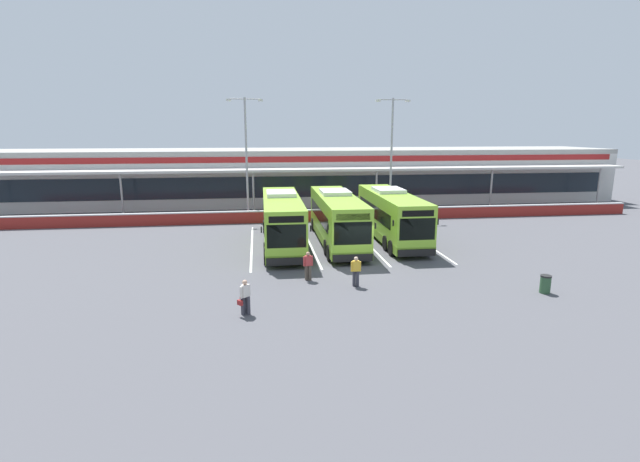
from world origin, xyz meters
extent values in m
plane|color=#4C4C51|center=(0.00, 0.00, 0.00)|extent=(200.00, 200.00, 0.00)
cube|color=silver|center=(0.00, 27.00, 2.75)|extent=(70.00, 10.00, 5.50)
cube|color=#19232D|center=(0.00, 21.98, 2.30)|extent=(66.00, 0.08, 2.20)
cube|color=maroon|center=(0.00, 21.97, 5.15)|extent=(68.00, 0.08, 0.60)
cube|color=beige|center=(0.00, 20.50, 4.20)|extent=(67.00, 3.00, 0.24)
cube|color=gray|center=(0.00, 27.00, 5.75)|extent=(70.00, 10.00, 0.50)
cylinder|color=#999999|center=(-18.60, 19.30, 2.10)|extent=(0.20, 0.20, 4.20)
cylinder|color=#999999|center=(-6.20, 19.30, 2.10)|extent=(0.20, 0.20, 4.20)
cylinder|color=#999999|center=(6.20, 19.30, 2.10)|extent=(0.20, 0.20, 4.20)
cylinder|color=#999999|center=(18.60, 19.30, 2.10)|extent=(0.20, 0.20, 4.20)
cylinder|color=#999999|center=(31.00, 19.30, 2.10)|extent=(0.20, 0.20, 4.20)
cube|color=maroon|center=(0.00, 14.50, 0.50)|extent=(60.00, 0.36, 1.00)
cube|color=#B2B2B2|center=(0.00, 14.50, 1.05)|extent=(60.00, 0.40, 0.10)
cube|color=#8CC633|center=(-4.11, 5.74, 1.91)|extent=(2.66, 12.02, 3.19)
cube|color=olive|center=(-4.11, 5.74, 0.59)|extent=(2.68, 12.04, 0.56)
cube|color=black|center=(-4.11, 6.14, 2.15)|extent=(2.66, 9.62, 0.96)
cube|color=black|center=(-4.17, -0.21, 2.05)|extent=(2.31, 0.12, 1.40)
cube|color=black|center=(-4.17, -0.22, 3.05)|extent=(2.05, 0.10, 0.40)
cube|color=silver|center=(-4.10, 6.74, 3.64)|extent=(2.07, 2.82, 0.28)
cube|color=black|center=(-4.17, -0.32, 0.55)|extent=(2.45, 0.18, 0.44)
cube|color=black|center=(-2.71, 0.12, 2.40)|extent=(0.08, 0.12, 0.36)
cube|color=black|center=(-5.62, 0.15, 2.40)|extent=(0.08, 0.12, 0.36)
cylinder|color=black|center=(-2.88, 10.33, 0.52)|extent=(0.33, 1.04, 1.04)
cylinder|color=black|center=(-5.27, 10.35, 0.52)|extent=(0.33, 1.04, 1.04)
cylinder|color=black|center=(-2.95, 2.53, 0.52)|extent=(0.33, 1.04, 1.04)
cylinder|color=black|center=(-5.34, 2.55, 0.52)|extent=(0.33, 1.04, 1.04)
cylinder|color=black|center=(-2.96, 1.13, 0.52)|extent=(0.33, 1.04, 1.04)
cylinder|color=black|center=(-5.35, 1.15, 0.52)|extent=(0.33, 1.04, 1.04)
cube|color=#8CC633|center=(-0.12, 5.99, 1.91)|extent=(2.66, 12.02, 3.19)
cube|color=olive|center=(-0.12, 5.99, 0.59)|extent=(2.68, 12.04, 0.56)
cube|color=black|center=(-0.11, 6.39, 2.15)|extent=(2.66, 9.62, 0.96)
cube|color=black|center=(-0.17, 0.04, 2.05)|extent=(2.31, 0.12, 1.40)
cube|color=black|center=(-0.17, 0.03, 3.05)|extent=(2.05, 0.10, 0.40)
cube|color=silver|center=(-0.11, 6.99, 3.64)|extent=(2.07, 2.82, 0.28)
cube|color=black|center=(-0.17, -0.07, 0.55)|extent=(2.45, 0.18, 0.44)
cube|color=black|center=(1.29, 0.38, 2.40)|extent=(0.08, 0.12, 0.36)
cube|color=black|center=(-1.62, 0.40, 2.40)|extent=(0.08, 0.12, 0.36)
cylinder|color=black|center=(1.12, 10.58, 0.52)|extent=(0.33, 1.04, 1.04)
cylinder|color=black|center=(-1.27, 10.60, 0.52)|extent=(0.33, 1.04, 1.04)
cylinder|color=black|center=(1.05, 2.78, 0.52)|extent=(0.33, 1.04, 1.04)
cylinder|color=black|center=(-1.34, 2.80, 0.52)|extent=(0.33, 1.04, 1.04)
cylinder|color=black|center=(1.04, 1.38, 0.52)|extent=(0.33, 1.04, 1.04)
cylinder|color=black|center=(-1.35, 1.40, 0.52)|extent=(0.33, 1.04, 1.04)
cube|color=#8CC633|center=(4.12, 6.64, 1.91)|extent=(2.66, 12.02, 3.19)
cube|color=olive|center=(4.12, 6.64, 0.59)|extent=(2.68, 12.04, 0.56)
cube|color=black|center=(4.12, 7.04, 2.15)|extent=(2.66, 9.62, 0.96)
cube|color=black|center=(4.07, 0.69, 2.05)|extent=(2.31, 0.12, 1.40)
cube|color=black|center=(4.07, 0.68, 3.05)|extent=(2.05, 0.10, 0.40)
cube|color=silver|center=(4.13, 7.64, 3.64)|extent=(2.07, 2.82, 0.28)
cube|color=black|center=(4.07, 0.58, 0.55)|extent=(2.45, 0.18, 0.44)
cube|color=black|center=(5.52, 1.03, 2.40)|extent=(0.08, 0.12, 0.36)
cube|color=black|center=(2.61, 1.05, 2.40)|extent=(0.08, 0.12, 0.36)
cylinder|color=black|center=(5.35, 11.23, 0.52)|extent=(0.33, 1.04, 1.04)
cylinder|color=black|center=(2.96, 11.25, 0.52)|extent=(0.33, 1.04, 1.04)
cylinder|color=black|center=(5.29, 3.43, 0.52)|extent=(0.33, 1.04, 1.04)
cylinder|color=black|center=(2.90, 3.45, 0.52)|extent=(0.33, 1.04, 1.04)
cylinder|color=black|center=(5.27, 2.03, 0.52)|extent=(0.33, 1.04, 1.04)
cylinder|color=black|center=(2.88, 2.05, 0.52)|extent=(0.33, 1.04, 1.04)
cube|color=silver|center=(-6.30, 6.00, 0.00)|extent=(0.14, 13.00, 0.01)
cube|color=silver|center=(-2.10, 6.00, 0.00)|extent=(0.14, 13.00, 0.01)
cube|color=silver|center=(2.10, 6.00, 0.00)|extent=(0.14, 13.00, 0.01)
cube|color=silver|center=(6.30, 6.00, 0.00)|extent=(0.14, 13.00, 0.01)
cube|color=#33333D|center=(-6.54, -6.80, 0.42)|extent=(0.22, 0.23, 0.84)
cube|color=#33333D|center=(-6.34, -6.79, 0.42)|extent=(0.22, 0.23, 0.84)
cube|color=silver|center=(-6.44, -6.80, 1.12)|extent=(0.40, 0.39, 0.56)
cube|color=silver|center=(-6.61, -6.94, 1.09)|extent=(0.13, 0.13, 0.54)
cube|color=silver|center=(-6.27, -6.65, 1.09)|extent=(0.13, 0.13, 0.54)
sphere|color=tan|center=(-6.44, -6.80, 1.51)|extent=(0.22, 0.22, 0.22)
cube|color=maroon|center=(-6.67, -6.97, 0.63)|extent=(0.27, 0.29, 0.22)
cylinder|color=maroon|center=(-6.67, -6.97, 0.81)|extent=(0.02, 0.02, 0.16)
cube|color=#33333D|center=(-0.82, -3.59, 0.42)|extent=(0.14, 0.18, 0.84)
cube|color=#33333D|center=(-0.67, -3.72, 0.42)|extent=(0.14, 0.18, 0.84)
cube|color=gold|center=(-0.74, -3.65, 1.12)|extent=(0.35, 0.23, 0.56)
cube|color=gold|center=(-0.96, -3.65, 1.09)|extent=(0.09, 0.10, 0.54)
cube|color=gold|center=(-0.52, -3.66, 1.09)|extent=(0.09, 0.10, 0.54)
sphere|color=#DBB293|center=(-0.74, -3.65, 1.51)|extent=(0.22, 0.22, 0.22)
cube|color=#4C4238|center=(-3.23, -2.27, 0.42)|extent=(0.17, 0.20, 0.84)
cube|color=#4C4238|center=(-3.05, -2.36, 0.42)|extent=(0.17, 0.20, 0.84)
cube|color=#B23838|center=(-3.14, -2.31, 1.12)|extent=(0.37, 0.27, 0.56)
cube|color=#B23838|center=(-3.35, -2.35, 1.09)|extent=(0.11, 0.11, 0.54)
cube|color=#B23838|center=(-2.92, -2.28, 1.09)|extent=(0.11, 0.11, 0.54)
sphere|color=tan|center=(-3.14, -2.31, 1.51)|extent=(0.22, 0.22, 0.22)
cylinder|color=#9E9EA3|center=(-6.71, 17.03, 5.50)|extent=(0.20, 0.20, 11.00)
cylinder|color=#9E9EA3|center=(-6.71, 17.03, 10.85)|extent=(2.80, 0.10, 0.10)
cube|color=silver|center=(-8.11, 17.03, 10.75)|extent=(0.44, 0.28, 0.20)
cube|color=silver|center=(-5.31, 17.03, 10.75)|extent=(0.44, 0.28, 0.20)
cylinder|color=#9E9EA3|center=(6.77, 16.24, 5.50)|extent=(0.20, 0.20, 11.00)
cylinder|color=#9E9EA3|center=(6.77, 16.24, 10.85)|extent=(2.80, 0.10, 0.10)
cube|color=silver|center=(5.37, 16.24, 10.75)|extent=(0.44, 0.28, 0.20)
cube|color=silver|center=(8.17, 16.24, 10.75)|extent=(0.44, 0.28, 0.20)
cylinder|color=#2D5133|center=(8.58, -5.95, 0.42)|extent=(0.52, 0.52, 0.85)
cylinder|color=black|center=(8.58, -5.95, 0.89)|extent=(0.54, 0.54, 0.08)
camera|label=1|loc=(-5.74, -26.74, 8.10)|focal=26.17mm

